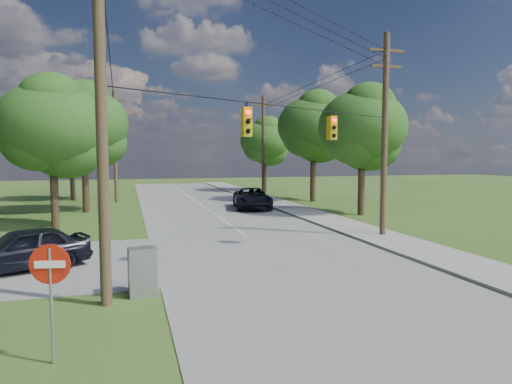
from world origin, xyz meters
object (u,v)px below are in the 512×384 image
object	(u,v)px
pole_ne	(385,132)
car_main_north	(252,198)
car_cross_dark	(23,249)
do_not_enter_sign	(50,277)
pole_sw	(101,84)
pole_north_w	(115,145)
pole_north_e	(263,146)
control_cabinet	(142,272)

from	to	relation	value
pole_ne	car_main_north	world-z (taller)	pole_ne
car_cross_dark	do_not_enter_sign	xyz separation A→B (m)	(2.23, -8.39, 0.98)
pole_sw	pole_north_w	xyz separation A→B (m)	(-0.40, 29.60, -1.10)
pole_north_e	pole_sw	bearing A→B (deg)	-114.52
pole_north_w	car_main_north	bearing A→B (deg)	-38.56
pole_north_e	car_main_north	distance (m)	10.00
control_cabinet	pole_ne	bearing A→B (deg)	23.58
car_cross_dark	car_main_north	distance (m)	21.08
pole_ne	car_cross_dark	xyz separation A→B (m)	(-16.61, -2.79, -4.64)
pole_ne	control_cabinet	bearing A→B (deg)	-150.69
pole_sw	car_cross_dark	size ratio (longest dim) A/B	2.56
car_main_north	control_cabinet	xyz separation A→B (m)	(-9.07, -20.63, -0.11)
pole_sw	car_cross_dark	bearing A→B (deg)	122.91
control_cabinet	car_cross_dark	bearing A→B (deg)	128.81
car_main_north	pole_ne	bearing A→B (deg)	-67.15
car_cross_dark	car_main_north	bearing A→B (deg)	117.25
pole_sw	car_main_north	size ratio (longest dim) A/B	2.04
pole_north_e	car_cross_dark	world-z (taller)	pole_north_e
control_cabinet	do_not_enter_sign	distance (m)	4.72
do_not_enter_sign	pole_north_w	bearing A→B (deg)	100.60
car_cross_dark	car_main_north	world-z (taller)	car_main_north
pole_north_e	car_main_north	world-z (taller)	pole_north_e
car_main_north	pole_north_w	bearing A→B (deg)	150.29
pole_ne	pole_north_w	world-z (taller)	pole_ne
pole_north_e	pole_north_w	distance (m)	13.90
pole_north_e	car_main_north	bearing A→B (deg)	-112.11
pole_north_w	control_cabinet	size ratio (longest dim) A/B	6.74
pole_north_e	do_not_enter_sign	distance (m)	36.32
pole_sw	pole_ne	bearing A→B (deg)	29.38
pole_north_w	control_cabinet	bearing A→B (deg)	-87.18
car_cross_dark	car_main_north	size ratio (longest dim) A/B	0.79
pole_sw	pole_north_w	size ratio (longest dim) A/B	1.20
pole_north_e	car_cross_dark	xyz separation A→B (m)	(-16.61, -24.79, -4.30)
pole_ne	pole_north_e	world-z (taller)	pole_ne
car_main_north	control_cabinet	distance (m)	22.54
pole_ne	car_cross_dark	distance (m)	17.47
pole_ne	car_cross_dark	bearing A→B (deg)	-170.47
car_cross_dark	control_cabinet	distance (m)	5.91
pole_ne	do_not_enter_sign	bearing A→B (deg)	-142.15
pole_sw	do_not_enter_sign	xyz separation A→B (m)	(-0.89, -3.58, -4.42)
pole_north_w	car_cross_dark	world-z (taller)	pole_north_w
pole_sw	pole_ne	size ratio (longest dim) A/B	1.14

